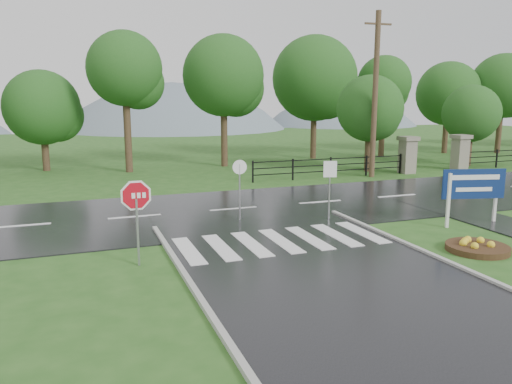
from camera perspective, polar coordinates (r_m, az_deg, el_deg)
name	(u,v)px	position (r m, az deg, el deg)	size (l,w,h in m)	color
ground	(366,302)	(11.90, 12.44, -12.13)	(120.00, 120.00, 0.00)	#28551C
main_road	(234,210)	(20.62, -2.58, -2.05)	(90.00, 8.00, 0.04)	black
walkway	(509,227)	(20.14, 26.96, -3.55)	(2.20, 11.00, 0.04)	#232326
crosswalk	(281,241)	(16.06, 2.83, -5.57)	(6.50, 2.80, 0.02)	silver
pillar_west	(407,154)	(31.74, 16.93, 4.18)	(1.00, 1.00, 2.24)	gray
pillar_east	(460,152)	(34.29, 22.30, 4.30)	(1.00, 1.00, 2.24)	gray
fence_west	(331,165)	(28.96, 8.53, 3.03)	(9.58, 0.08, 1.20)	black
hills	(147,232)	(77.45, -12.38, -4.50)	(102.00, 48.00, 48.00)	slate
treeline	(185,166)	(34.22, -8.07, 3.01)	(83.20, 5.20, 10.00)	#1B4B17
stop_sign	(136,203)	(13.86, -13.52, -1.19)	(1.13, 0.08, 2.54)	#939399
estate_billboard	(474,187)	(19.55, 23.61, 0.56)	(2.29, 0.63, 2.06)	silver
flower_bed	(477,247)	(16.57, 23.98, -5.72)	(1.85, 1.85, 0.37)	#332111
reg_sign_small	(330,179)	(18.81, 8.43, 1.51)	(0.48, 0.17, 2.25)	#939399
reg_sign_round	(240,183)	(18.53, -1.88, 1.07)	(0.54, 0.09, 2.31)	#939399
utility_pole_east	(375,95)	(29.53, 13.45, 10.77)	(1.65, 0.31, 9.27)	#473523
entrance_tree_left	(370,109)	(31.76, 12.90, 9.26)	(4.08, 4.08, 5.93)	#3D2B1C
entrance_tree_right	(471,114)	(36.64, 23.38, 8.20)	(3.79, 3.79, 5.39)	#3D2B1C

